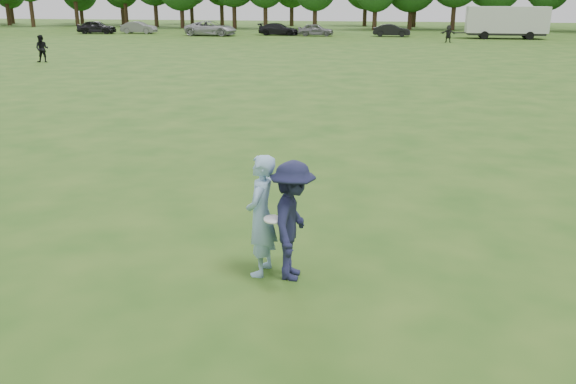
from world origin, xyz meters
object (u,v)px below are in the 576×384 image
car_b (139,28)px  car_d (279,29)px  car_a (97,27)px  thrower (261,216)px  car_f (392,30)px  car_e (316,30)px  defender (293,221)px  car_c (211,28)px  cargo_trailer (507,21)px  player_far_a (42,49)px  player_far_d (448,34)px

car_b → car_d: size_ratio=0.91×
car_a → car_d: car_a is taller
thrower → car_f: bearing=-175.6°
car_a → car_b: (4.69, 1.17, -0.07)m
car_b → car_e: bearing=-92.1°
defender → car_c: size_ratio=0.34×
cargo_trailer → player_far_a: bearing=-139.1°
car_c → car_d: (7.19, 2.20, -0.13)m
car_a → car_d: bearing=-91.1°
player_far_a → car_b: player_far_a is taller
thrower → car_a: 67.70m
defender → cargo_trailer: 60.09m
car_d → car_e: bearing=-97.4°
car_d → player_far_a: bearing=163.7°
car_c → car_a: bearing=88.4°
car_c → car_d: size_ratio=1.25×
car_d → player_far_d: bearing=-111.7°
defender → car_b: 66.90m
car_a → car_d: (21.38, 1.00, -0.10)m
car_b → thrower: bearing=-154.7°
car_a → car_c: size_ratio=0.78×
player_far_d → car_d: bearing=163.5°
car_a → cargo_trailer: size_ratio=0.49×
defender → car_a: defender is taller
thrower → car_b: thrower is taller
player_far_d → car_e: (-13.67, 7.10, -0.14)m
defender → player_far_d: 52.79m
player_far_a → car_f: bearing=42.6°
player_far_d → car_d: player_far_d is taller
player_far_a → car_a: bearing=99.4°
thrower → cargo_trailer: 60.13m
car_e → cargo_trailer: bearing=-93.5°
player_far_a → car_e: (14.37, 30.27, -0.23)m
car_b → car_c: bearing=-103.7°
defender → car_f: (0.48, 60.22, -0.31)m
car_c → car_e: 11.58m
thrower → player_far_a: 36.33m
car_c → car_e: (11.48, 1.50, -0.12)m
car_e → car_f: (8.22, 0.66, -0.02)m
car_b → car_c: 9.78m
player_far_a → car_c: 28.91m
thrower → player_far_d: thrower is taller
car_d → car_f: car_d is taller
player_far_a → car_a: (-11.29, 29.96, -0.15)m
player_far_a → cargo_trailer: size_ratio=0.20×
car_a → defender: bearing=-154.4°
player_far_d → car_c: 25.76m
defender → car_e: (-7.75, 59.56, -0.30)m
car_d → car_e: 4.34m
player_far_a → player_far_d: (28.04, 23.17, -0.09)m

